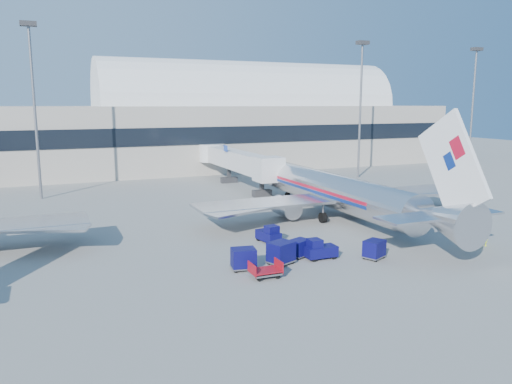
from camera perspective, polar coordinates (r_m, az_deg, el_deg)
name	(u,v)px	position (r m, az deg, el deg)	size (l,w,h in m)	color
ground	(273,238)	(46.96, 2.00, -5.29)	(260.00, 260.00, 0.00)	gray
terminal	(76,131)	(97.25, -19.85, 6.57)	(170.00, 28.15, 21.00)	#B2AA9E
airliner_main	(339,192)	(54.92, 9.51, -0.04)	(32.00, 37.26, 12.07)	silver
jetbridge_near	(234,160)	(77.13, -2.56, 3.71)	(4.40, 27.50, 6.25)	silver
mast_west	(33,85)	(71.05, -24.15, 11.10)	(2.00, 1.20, 22.60)	slate
mast_east	(361,89)	(86.44, 11.91, 11.41)	(2.00, 1.20, 22.60)	slate
mast_far_east	(474,91)	(102.76, 23.63, 10.54)	(2.00, 1.20, 22.60)	slate
barrier_near	(412,213)	(58.13, 17.45, -2.30)	(3.00, 0.55, 0.90)	#9E9E96
barrier_mid	(436,211)	(60.30, 19.84, -2.00)	(3.00, 0.55, 0.90)	#9E9E96
barrier_far	(458,208)	(62.56, 22.06, -1.73)	(3.00, 0.55, 0.90)	#9E9E96
tug_lead	(319,249)	(40.98, 7.27, -6.54)	(2.62, 1.35, 1.69)	#0A0948
tug_right	(410,224)	(51.66, 17.16, -3.50)	(2.65, 1.96, 1.56)	#0A0948
tug_left	(269,234)	(45.32, 1.48, -4.87)	(1.66, 2.70, 1.65)	#0A0948
cart_train_a	(300,248)	(41.28, 5.00, -6.36)	(2.02, 1.80, 1.46)	#0A0948
cart_train_b	(281,252)	(39.34, 2.88, -6.91)	(2.45, 2.20, 1.78)	#0A0948
cart_train_c	(244,258)	(38.01, -1.43, -7.60)	(2.10, 1.74, 1.67)	#0A0948
cart_solo_near	(374,249)	(41.76, 13.36, -6.35)	(2.14, 1.94, 1.54)	#0A0948
cart_solo_far	(456,223)	(52.83, 21.92, -3.34)	(1.88, 1.49, 1.58)	#0A0948
cart_open_red	(266,272)	(36.52, 1.12, -9.11)	(2.23, 1.58, 0.59)	slate
ramp_worker	(485,236)	(48.65, 24.69, -4.59)	(0.65, 0.43, 1.78)	#D7FF1A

